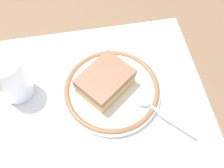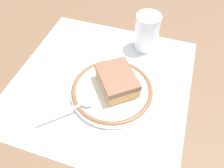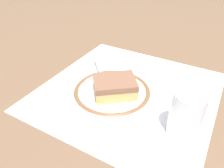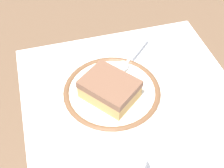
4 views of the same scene
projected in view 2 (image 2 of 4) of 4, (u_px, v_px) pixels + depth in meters
ground_plane at (101, 81)px, 0.56m from camera, size 2.40×2.40×0.00m
placemat at (101, 81)px, 0.56m from camera, size 0.44×0.44×0.00m
plate at (112, 91)px, 0.53m from camera, size 0.20×0.20×0.02m
cake_slice at (117, 80)px, 0.51m from camera, size 0.12×0.13×0.04m
spoon at (80, 105)px, 0.49m from camera, size 0.11×0.10×0.01m
cup at (146, 34)px, 0.61m from camera, size 0.07×0.07×0.10m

